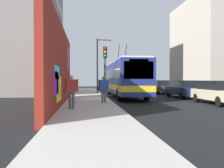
# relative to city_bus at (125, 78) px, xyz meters

# --- Properties ---
(ground_plane) EXTENTS (80.00, 80.00, 0.00)m
(ground_plane) POSITION_rel_city_bus_xyz_m (-2.78, 1.80, -1.84)
(ground_plane) COLOR black
(sidewalk_slab) EXTENTS (48.00, 3.20, 0.15)m
(sidewalk_slab) POSITION_rel_city_bus_xyz_m (-2.78, 3.40, -1.76)
(sidewalk_slab) COLOR #ADA8A0
(sidewalk_slab) RESTS_ON ground_plane
(graffiti_wall) EXTENTS (13.34, 0.32, 4.86)m
(graffiti_wall) POSITION_rel_city_bus_xyz_m (-7.12, 5.15, 0.59)
(graffiti_wall) COLOR maroon
(graffiti_wall) RESTS_ON ground_plane
(building_far_left) EXTENTS (13.61, 8.15, 20.73)m
(building_far_left) POSITION_rel_city_bus_xyz_m (7.63, 11.00, 8.53)
(building_far_left) COLOR gray
(building_far_left) RESTS_ON ground_plane
(building_far_right) EXTENTS (13.83, 7.62, 13.53)m
(building_far_right) POSITION_rel_city_bus_xyz_m (12.26, -15.20, 4.93)
(building_far_right) COLOR #B2A899
(building_far_right) RESTS_ON ground_plane
(city_bus) EXTENTS (11.48, 2.50, 5.09)m
(city_bus) POSITION_rel_city_bus_xyz_m (0.00, 0.00, 0.00)
(city_bus) COLOR navy
(city_bus) RESTS_ON ground_plane
(parked_car_champagne) EXTENTS (4.42, 1.85, 1.58)m
(parked_car_champagne) POSITION_rel_city_bus_xyz_m (-6.73, -5.20, -1.00)
(parked_car_champagne) COLOR #C6B793
(parked_car_champagne) RESTS_ON ground_plane
(parked_car_navy) EXTENTS (4.76, 1.85, 1.58)m
(parked_car_navy) POSITION_rel_city_bus_xyz_m (-1.09, -5.20, -1.00)
(parked_car_navy) COLOR navy
(parked_car_navy) RESTS_ON ground_plane
(parked_car_dark_gray) EXTENTS (4.18, 1.89, 1.58)m
(parked_car_dark_gray) POSITION_rel_city_bus_xyz_m (5.09, -5.20, -1.00)
(parked_car_dark_gray) COLOR #38383D
(parked_car_dark_gray) RESTS_ON ground_plane
(pedestrian_at_curb) EXTENTS (0.23, 0.76, 1.71)m
(pedestrian_at_curb) POSITION_rel_city_bus_xyz_m (-6.41, 2.49, -0.68)
(pedestrian_at_curb) COLOR #595960
(pedestrian_at_curb) RESTS_ON sidewalk_slab
(pedestrian_near_wall) EXTENTS (0.23, 0.77, 1.73)m
(pedestrian_near_wall) POSITION_rel_city_bus_xyz_m (-9.45, 4.37, -0.66)
(pedestrian_near_wall) COLOR #595960
(pedestrian_near_wall) RESTS_ON sidewalk_slab
(traffic_light) EXTENTS (0.49, 0.28, 4.02)m
(traffic_light) POSITION_rel_city_bus_xyz_m (-3.64, 2.15, 1.03)
(traffic_light) COLOR #2D382D
(traffic_light) RESTS_ON sidewalk_slab
(street_lamp) EXTENTS (0.44, 1.74, 6.24)m
(street_lamp) POSITION_rel_city_bus_xyz_m (5.66, 2.05, 1.92)
(street_lamp) COLOR #4C4C51
(street_lamp) RESTS_ON sidewalk_slab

